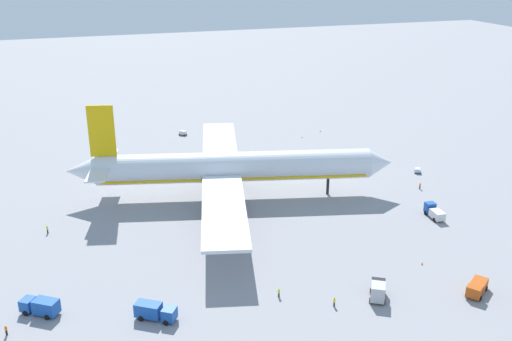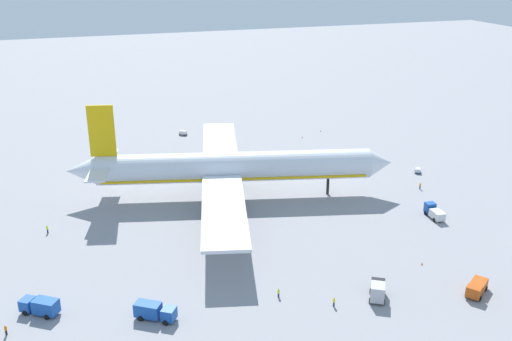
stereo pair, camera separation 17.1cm
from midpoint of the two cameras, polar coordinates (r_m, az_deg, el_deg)
The scene contains 17 objects.
ground_plane at distance 142.27m, azimuth -2.00°, elevation -2.59°, with size 600.00×600.00×0.00m, color gray.
airliner at distance 139.38m, azimuth -2.54°, elevation 0.27°, with size 77.32×79.64×23.60m.
service_truck_0 at distance 136.93m, azimuth 17.10°, elevation -3.90°, with size 2.82×6.02×2.80m.
service_truck_1 at distance 104.76m, azimuth -20.33°, elevation -12.32°, with size 6.70×5.66×2.80m.
service_truck_2 at distance 104.20m, azimuth 11.88°, elevation -11.41°, with size 4.48×5.30×3.24m.
service_truck_3 at distance 110.70m, azimuth 20.86°, elevation -10.66°, with size 6.12×5.41×2.36m.
service_truck_4 at distance 98.73m, azimuth -9.89°, elevation -13.39°, with size 6.94×5.70×2.78m.
baggage_cart_0 at distance 163.09m, azimuth 15.60°, elevation 0.02°, with size 2.49×2.88×1.27m.
baggage_cart_1 at distance 190.76m, azimuth -7.13°, elevation 3.69°, with size 2.80×2.70×1.46m.
ground_worker_0 at distance 101.53m, azimuth 7.69°, elevation -12.65°, with size 0.55×0.55×1.69m.
ground_worker_1 at distance 152.14m, azimuth 15.81°, elevation -1.46°, with size 0.53×0.53×1.69m.
ground_worker_2 at distance 131.92m, azimuth -19.73°, elevation -5.44°, with size 0.51×0.51×1.75m.
ground_worker_4 at distance 102.07m, azimuth -23.27°, elevation -14.16°, with size 0.48×0.48×1.77m.
ground_worker_5 at distance 103.13m, azimuth 2.27°, elevation -11.89°, with size 0.53×0.53×1.65m.
traffic_cone_0 at distance 187.13m, azimuth 4.57°, elevation 3.28°, with size 0.36×0.36×0.55m, color orange.
traffic_cone_1 at distance 194.26m, azimuth 6.37°, elevation 3.88°, with size 0.36×0.36×0.55m, color orange.
traffic_cone_2 at distance 117.23m, azimuth 15.99°, elevation -8.75°, with size 0.36×0.36×0.55m, color orange.
Camera 2 is at (-36.68, -125.26, 56.62)m, focal length 40.82 mm.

